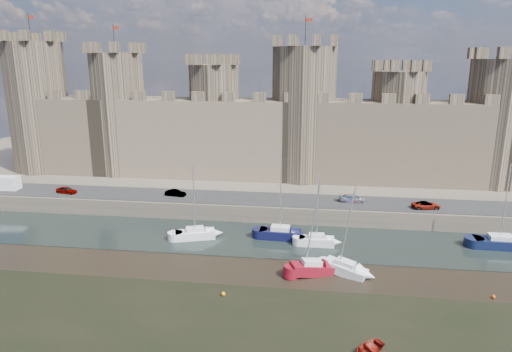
% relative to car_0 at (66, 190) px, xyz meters
% --- Properties ---
extents(ground, '(160.00, 160.00, 0.00)m').
position_rel_car_0_xyz_m(ground, '(35.06, -32.78, -3.08)').
color(ground, black).
rests_on(ground, ground).
extents(water_channel, '(160.00, 12.00, 0.08)m').
position_rel_car_0_xyz_m(water_channel, '(35.06, -8.78, -3.04)').
color(water_channel, black).
rests_on(water_channel, ground).
extents(quay, '(160.00, 60.00, 2.50)m').
position_rel_car_0_xyz_m(quay, '(35.06, 27.22, -1.83)').
color(quay, '#4C443A').
rests_on(quay, ground).
extents(road, '(160.00, 7.00, 0.10)m').
position_rel_car_0_xyz_m(road, '(35.06, 1.22, -0.53)').
color(road, black).
rests_on(road, quay).
extents(castle, '(108.50, 11.00, 29.00)m').
position_rel_car_0_xyz_m(castle, '(34.42, 15.22, 8.59)').
color(castle, '#42382B').
rests_on(castle, quay).
extents(car_0, '(3.59, 1.97, 1.16)m').
position_rel_car_0_xyz_m(car_0, '(0.00, 0.00, 0.00)').
color(car_0, gray).
rests_on(car_0, quay).
extents(car_1, '(3.42, 1.64, 1.08)m').
position_rel_car_0_xyz_m(car_1, '(17.79, 0.89, -0.04)').
color(car_1, gray).
rests_on(car_1, quay).
extents(car_2, '(4.01, 1.65, 1.16)m').
position_rel_car_0_xyz_m(car_2, '(45.24, 1.53, 0.00)').
color(car_2, gray).
rests_on(car_2, quay).
extents(car_3, '(4.27, 2.50, 1.11)m').
position_rel_car_0_xyz_m(car_3, '(55.54, -0.23, -0.02)').
color(car_3, gray).
rests_on(car_3, quay).
extents(van, '(5.30, 2.36, 2.27)m').
position_rel_car_0_xyz_m(van, '(-11.50, 0.72, 0.55)').
color(van, silver).
rests_on(van, quay).
extents(sailboat_0, '(5.64, 3.65, 9.84)m').
position_rel_car_0_xyz_m(sailboat_0, '(23.75, -9.74, -2.30)').
color(sailboat_0, silver).
rests_on(sailboat_0, ground).
extents(sailboat_1, '(5.63, 2.35, 11.14)m').
position_rel_car_0_xyz_m(sailboat_1, '(35.12, -8.24, -2.22)').
color(sailboat_1, black).
rests_on(sailboat_1, ground).
extents(sailboat_2, '(4.54, 1.84, 9.72)m').
position_rel_car_0_xyz_m(sailboat_2, '(39.95, -9.88, -2.29)').
color(sailboat_2, white).
rests_on(sailboat_2, ground).
extents(sailboat_3, '(6.32, 2.54, 11.01)m').
position_rel_car_0_xyz_m(sailboat_3, '(63.20, -7.60, -2.24)').
color(sailboat_3, black).
rests_on(sailboat_3, ground).
extents(sailboat_4, '(5.14, 3.49, 11.20)m').
position_rel_car_0_xyz_m(sailboat_4, '(39.45, -18.15, -2.27)').
color(sailboat_4, maroon).
rests_on(sailboat_4, ground).
extents(sailboat_5, '(5.16, 3.62, 10.38)m').
position_rel_car_0_xyz_m(sailboat_5, '(43.21, -17.59, -2.33)').
color(sailboat_5, silver).
rests_on(sailboat_5, ground).
extents(dinghy_4, '(3.89, 3.87, 0.66)m').
position_rel_car_0_xyz_m(dinghy_4, '(44.33, -31.87, -2.75)').
color(dinghy_4, maroon).
rests_on(dinghy_4, ground).
extents(buoy_1, '(0.45, 0.45, 0.45)m').
position_rel_car_0_xyz_m(buoy_1, '(30.57, -24.16, -2.86)').
color(buoy_1, orange).
rests_on(buoy_1, ground).
extents(buoy_3, '(0.39, 0.39, 0.39)m').
position_rel_car_0_xyz_m(buoy_3, '(57.86, -21.01, -2.88)').
color(buoy_3, '#DB4F09').
rests_on(buoy_3, ground).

